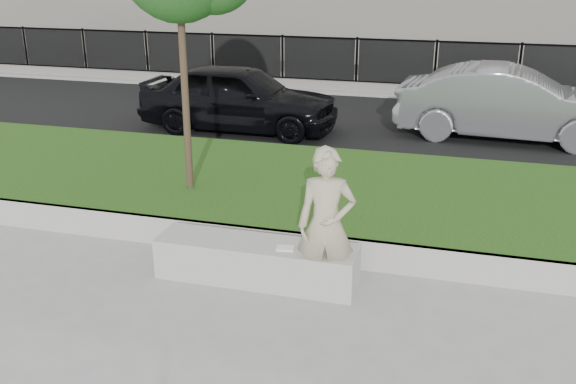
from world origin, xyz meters
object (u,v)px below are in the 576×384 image
(stone_bench, at_px, (257,261))
(car_dark, at_px, (239,97))
(man, at_px, (326,225))
(car_silver, at_px, (510,104))
(book, at_px, (285,248))

(stone_bench, height_order, car_dark, car_dark)
(man, distance_m, car_silver, 7.98)
(stone_bench, distance_m, book, 0.47)
(stone_bench, distance_m, car_silver, 8.16)
(stone_bench, height_order, book, book)
(car_silver, bearing_deg, car_dark, 101.70)
(man, distance_m, book, 0.63)
(stone_bench, bearing_deg, car_silver, 67.07)
(man, height_order, car_silver, man)
(car_dark, bearing_deg, book, -155.33)
(book, xyz_separation_m, car_silver, (2.79, 7.58, 0.30))
(stone_bench, xyz_separation_m, man, (0.89, -0.15, 0.64))
(car_dark, distance_m, car_silver, 5.84)
(man, distance_m, car_dark, 7.65)
(man, xyz_separation_m, car_dark, (-3.49, 6.80, -0.10))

